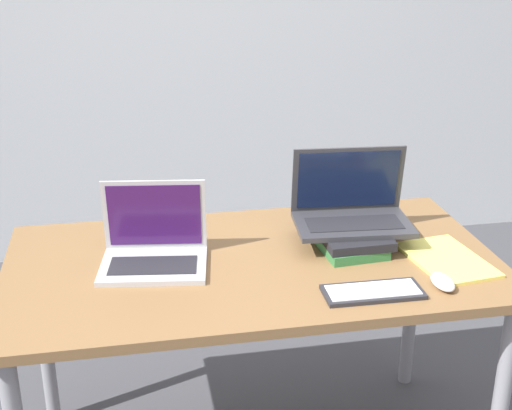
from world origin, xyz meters
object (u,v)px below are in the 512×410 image
object	(u,v)px
mouse	(443,282)
notepad	(446,259)
laptop_left	(154,249)
book_stack	(350,238)
wireless_keyboard	(373,292)
laptop_on_books	(351,209)

from	to	relation	value
mouse	notepad	world-z (taller)	mouse
laptop_left	book_stack	size ratio (longest dim) A/B	1.30
laptop_left	wireless_keyboard	size ratio (longest dim) A/B	1.23
laptop_on_books	wireless_keyboard	distance (m)	0.38
book_stack	laptop_on_books	size ratio (longest dim) A/B	0.69
mouse	book_stack	bearing A→B (deg)	120.16
wireless_keyboard	notepad	distance (m)	0.33
laptop_left	laptop_on_books	world-z (taller)	laptop_on_books
laptop_on_books	book_stack	bearing A→B (deg)	-109.03
laptop_on_books	notepad	distance (m)	0.33
laptop_left	mouse	size ratio (longest dim) A/B	3.19
book_stack	wireless_keyboard	distance (m)	0.31
book_stack	wireless_keyboard	size ratio (longest dim) A/B	0.95
wireless_keyboard	laptop_on_books	bearing A→B (deg)	82.24
laptop_on_books	mouse	size ratio (longest dim) A/B	3.55
laptop_left	wireless_keyboard	bearing A→B (deg)	-27.56
book_stack	notepad	xyz separation A→B (m)	(0.26, -0.15, -0.02)
book_stack	wireless_keyboard	bearing A→B (deg)	-95.59
laptop_left	wireless_keyboard	world-z (taller)	laptop_left
book_stack	notepad	size ratio (longest dim) A/B	0.81
laptop_left	wireless_keyboard	xyz separation A→B (m)	(0.58, -0.30, -0.04)
laptop_on_books	notepad	size ratio (longest dim) A/B	1.16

